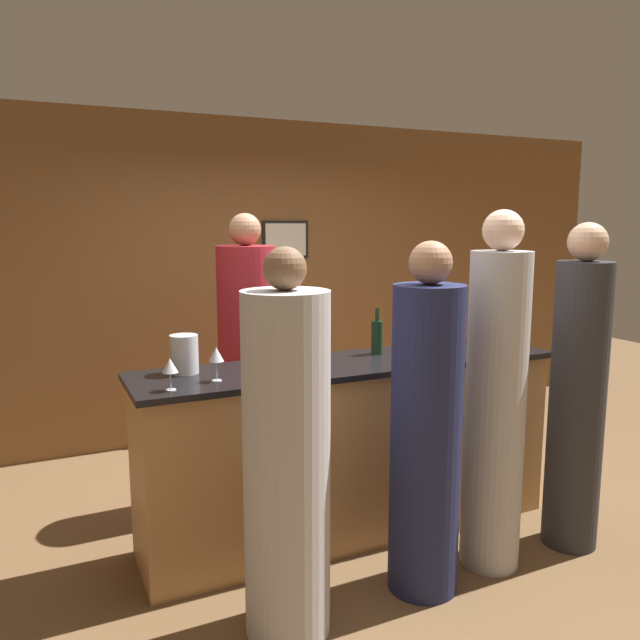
# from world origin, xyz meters

# --- Properties ---
(ground_plane) EXTENTS (14.00, 14.00, 0.00)m
(ground_plane) POSITION_xyz_m (0.00, 0.00, 0.00)
(ground_plane) COLOR brown
(back_wall) EXTENTS (8.00, 0.08, 2.80)m
(back_wall) POSITION_xyz_m (0.00, 2.09, 1.40)
(back_wall) COLOR brown
(back_wall) RESTS_ON ground_plane
(bar_counter) EXTENTS (2.62, 0.62, 1.08)m
(bar_counter) POSITION_xyz_m (0.00, 0.00, 0.54)
(bar_counter) COLOR #B27F4C
(bar_counter) RESTS_ON ground_plane
(bartender) EXTENTS (0.39, 0.39, 1.97)m
(bartender) POSITION_xyz_m (-0.42, 0.73, 0.91)
(bartender) COLOR maroon
(bartender) RESTS_ON ground_plane
(guest_0) EXTENTS (0.33, 0.33, 1.97)m
(guest_0) POSITION_xyz_m (0.53, -0.66, 0.93)
(guest_0) COLOR #B2B2B7
(guest_0) RESTS_ON ground_plane
(guest_1) EXTENTS (0.40, 0.40, 1.81)m
(guest_1) POSITION_xyz_m (-0.72, -0.72, 0.83)
(guest_1) COLOR #B2B2B7
(guest_1) RESTS_ON ground_plane
(guest_2) EXTENTS (0.36, 0.36, 1.82)m
(guest_2) POSITION_xyz_m (0.06, -0.70, 0.84)
(guest_2) COLOR #1E234C
(guest_2) RESTS_ON ground_plane
(guest_3) EXTENTS (0.31, 0.31, 1.91)m
(guest_3) POSITION_xyz_m (1.12, -0.69, 0.90)
(guest_3) COLOR #2D2D33
(guest_3) RESTS_ON ground_plane
(wine_bottle_0) EXTENTS (0.07, 0.07, 0.29)m
(wine_bottle_0) POSITION_xyz_m (0.25, 0.13, 1.19)
(wine_bottle_0) COLOR black
(wine_bottle_0) RESTS_ON bar_counter
(wine_bottle_1) EXTENTS (0.08, 0.08, 0.29)m
(wine_bottle_1) POSITION_xyz_m (-0.42, -0.11, 1.19)
(wine_bottle_1) COLOR black
(wine_bottle_1) RESTS_ON bar_counter
(ice_bucket) EXTENTS (0.16, 0.16, 0.22)m
(ice_bucket) POSITION_xyz_m (-0.98, 0.14, 1.19)
(ice_bucket) COLOR silver
(ice_bucket) RESTS_ON bar_counter
(wine_glass_0) EXTENTS (0.06, 0.06, 0.15)m
(wine_glass_0) POSITION_xyz_m (-0.43, 0.01, 1.19)
(wine_glass_0) COLOR silver
(wine_glass_0) RESTS_ON bar_counter
(wine_glass_1) EXTENTS (0.06, 0.06, 0.17)m
(wine_glass_1) POSITION_xyz_m (0.86, -0.13, 1.20)
(wine_glass_1) COLOR silver
(wine_glass_1) RESTS_ON bar_counter
(wine_glass_2) EXTENTS (0.08, 0.08, 0.18)m
(wine_glass_2) POSITION_xyz_m (-0.86, -0.11, 1.22)
(wine_glass_2) COLOR silver
(wine_glass_2) RESTS_ON bar_counter
(wine_glass_3) EXTENTS (0.07, 0.07, 0.16)m
(wine_glass_3) POSITION_xyz_m (1.20, 0.00, 1.20)
(wine_glass_3) COLOR silver
(wine_glass_3) RESTS_ON bar_counter
(wine_glass_4) EXTENTS (0.08, 0.08, 0.16)m
(wine_glass_4) POSITION_xyz_m (-1.12, -0.19, 1.20)
(wine_glass_4) COLOR silver
(wine_glass_4) RESTS_ON bar_counter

